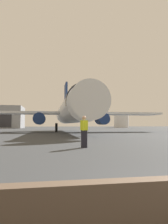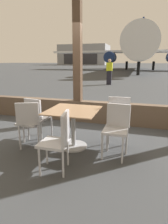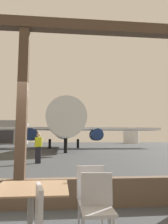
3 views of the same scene
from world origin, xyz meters
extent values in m
plane|color=#383A3D|center=(0.00, 40.00, 0.00)|extent=(220.00, 220.00, 0.00)
cylinder|color=silver|center=(1.25, 30.95, 3.53)|extent=(4.00, 26.42, 4.00)
cone|color=silver|center=(1.25, 16.44, 3.53)|extent=(3.80, 2.60, 3.80)
cylinder|color=black|center=(1.25, 18.34, 3.68)|extent=(4.08, 0.90, 4.08)
cube|color=silver|center=(-7.25, 32.19, 3.23)|extent=(14.99, 4.20, 0.36)
cube|color=silver|center=(9.74, 32.19, 3.23)|extent=(14.99, 4.20, 0.36)
cylinder|color=navy|center=(-3.95, 30.79, 2.23)|extent=(1.90, 3.20, 1.90)
cylinder|color=navy|center=(6.44, 30.79, 2.23)|extent=(1.90, 3.20, 1.90)
cube|color=navy|center=(1.25, 42.67, 7.93)|extent=(0.36, 4.40, 5.20)
cylinder|color=black|center=(1.25, 18.64, 0.77)|extent=(0.36, 0.36, 1.53)
cylinder|color=black|center=(-1.15, 33.19, 0.77)|extent=(0.44, 0.44, 1.53)
cylinder|color=black|center=(3.65, 33.19, 0.77)|extent=(0.44, 0.44, 1.53)
cube|color=black|center=(-0.53, 8.54, 0.47)|extent=(0.32, 0.20, 0.95)
cube|color=yellow|center=(-0.53, 8.54, 1.23)|extent=(0.40, 0.22, 0.55)
sphere|color=tan|center=(-0.53, 8.54, 1.63)|extent=(0.22, 0.22, 0.22)
cylinder|color=yellow|center=(-0.43, 8.76, 1.20)|extent=(0.09, 0.09, 0.52)
cylinder|color=yellow|center=(-0.63, 8.32, 1.20)|extent=(0.09, 0.09, 0.52)
cylinder|color=white|center=(30.42, 86.32, 3.21)|extent=(6.63, 6.63, 6.41)
camera|label=1|loc=(-2.43, -2.43, 1.25)|focal=32.40mm
camera|label=2|loc=(1.59, -4.84, 1.60)|focal=30.66mm
camera|label=3|loc=(0.81, -4.50, 1.32)|focal=34.89mm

